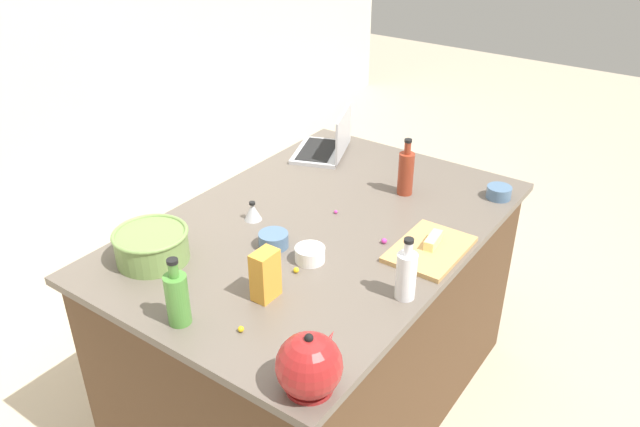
% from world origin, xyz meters
% --- Properties ---
extents(ground_plane, '(12.00, 12.00, 0.00)m').
position_xyz_m(ground_plane, '(0.00, 0.00, 0.00)').
color(ground_plane, '#B7A88E').
extents(island_counter, '(1.65, 1.12, 0.90)m').
position_xyz_m(island_counter, '(0.00, 0.00, 0.45)').
color(island_counter, '#4C331E').
rests_on(island_counter, ground).
extents(laptop, '(0.37, 0.32, 0.22)m').
position_xyz_m(laptop, '(0.56, 0.35, 0.95)').
color(laptop, '#B7B7BC').
rests_on(laptop, island_counter).
extents(mixing_bowl_large, '(0.26, 0.26, 0.12)m').
position_xyz_m(mixing_bowl_large, '(-0.54, 0.34, 0.96)').
color(mixing_bowl_large, '#72934C').
rests_on(mixing_bowl_large, island_counter).
extents(bottle_vinegar, '(0.07, 0.07, 0.22)m').
position_xyz_m(bottle_vinegar, '(-0.22, -0.49, 0.99)').
color(bottle_vinegar, white).
rests_on(bottle_vinegar, island_counter).
extents(bottle_olive, '(0.07, 0.07, 0.23)m').
position_xyz_m(bottle_olive, '(-0.72, 0.01, 0.99)').
color(bottle_olive, '#4C8C38').
rests_on(bottle_olive, island_counter).
extents(bottle_soy, '(0.07, 0.07, 0.25)m').
position_xyz_m(bottle_soy, '(0.42, -0.14, 1.00)').
color(bottle_soy, maroon).
rests_on(bottle_soy, island_counter).
extents(kettle, '(0.21, 0.18, 0.20)m').
position_xyz_m(kettle, '(-0.72, -0.47, 0.98)').
color(kettle, maroon).
rests_on(kettle, island_counter).
extents(cutting_board, '(0.33, 0.23, 0.02)m').
position_xyz_m(cutting_board, '(0.07, -0.43, 0.91)').
color(cutting_board, tan).
rests_on(cutting_board, island_counter).
extents(butter_stick_left, '(0.11, 0.05, 0.04)m').
position_xyz_m(butter_stick_left, '(0.10, -0.43, 0.94)').
color(butter_stick_left, '#F4E58C').
rests_on(butter_stick_left, cutting_board).
extents(ramekin_small, '(0.11, 0.11, 0.05)m').
position_xyz_m(ramekin_small, '(-0.22, 0.05, 0.93)').
color(ramekin_small, slate).
rests_on(ramekin_small, island_counter).
extents(ramekin_medium, '(0.11, 0.11, 0.05)m').
position_xyz_m(ramekin_medium, '(-0.22, -0.11, 0.93)').
color(ramekin_medium, white).
rests_on(ramekin_medium, island_counter).
extents(ramekin_wide, '(0.10, 0.10, 0.05)m').
position_xyz_m(ramekin_wide, '(0.61, -0.48, 0.93)').
color(ramekin_wide, slate).
rests_on(ramekin_wide, island_counter).
extents(kitchen_timer, '(0.07, 0.07, 0.08)m').
position_xyz_m(kitchen_timer, '(-0.12, 0.24, 0.94)').
color(kitchen_timer, '#B2B2B7').
rests_on(kitchen_timer, island_counter).
extents(candy_bag, '(0.09, 0.06, 0.17)m').
position_xyz_m(candy_bag, '(-0.47, -0.12, 0.99)').
color(candy_bag, gold).
rests_on(candy_bag, island_counter).
extents(candy_0, '(0.02, 0.02, 0.02)m').
position_xyz_m(candy_0, '(-0.65, -0.17, 0.91)').
color(candy_0, yellow).
rests_on(candy_0, island_counter).
extents(candy_1, '(0.01, 0.01, 0.01)m').
position_xyz_m(candy_1, '(0.43, 0.34, 0.91)').
color(candy_1, green).
rests_on(candy_1, island_counter).
extents(candy_2, '(0.02, 0.02, 0.02)m').
position_xyz_m(candy_2, '(-0.31, -0.12, 0.91)').
color(candy_2, yellow).
rests_on(candy_2, island_counter).
extents(candy_3, '(0.01, 0.01, 0.01)m').
position_xyz_m(candy_3, '(-0.66, -0.36, 0.91)').
color(candy_3, '#CC3399').
rests_on(candy_3, island_counter).
extents(candy_4, '(0.02, 0.02, 0.02)m').
position_xyz_m(candy_4, '(-0.58, 0.42, 0.91)').
color(candy_4, red).
rests_on(candy_4, island_counter).
extents(candy_5, '(0.02, 0.02, 0.02)m').
position_xyz_m(candy_5, '(0.03, -0.27, 0.91)').
color(candy_5, '#CC3399').
rests_on(candy_5, island_counter).
extents(candy_6, '(0.01, 0.01, 0.01)m').
position_xyz_m(candy_6, '(0.11, -0.00, 0.91)').
color(candy_6, '#CC3399').
rests_on(candy_6, island_counter).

